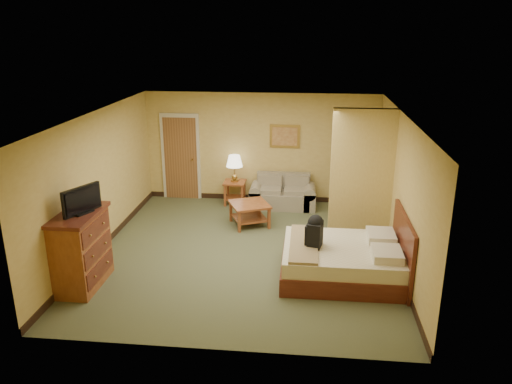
# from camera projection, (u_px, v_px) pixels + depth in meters

# --- Properties ---
(floor) EXTENTS (6.00, 6.00, 0.00)m
(floor) POSITION_uv_depth(u_px,v_px,m) (246.00, 252.00, 9.40)
(floor) COLOR #4F5537
(floor) RESTS_ON ground
(ceiling) EXTENTS (6.00, 6.00, 0.00)m
(ceiling) POSITION_uv_depth(u_px,v_px,m) (245.00, 115.00, 8.58)
(ceiling) COLOR white
(ceiling) RESTS_ON back_wall
(back_wall) EXTENTS (5.50, 0.02, 2.60)m
(back_wall) POSITION_uv_depth(u_px,v_px,m) (261.00, 148.00, 11.82)
(back_wall) COLOR tan
(back_wall) RESTS_ON floor
(left_wall) EXTENTS (0.02, 6.00, 2.60)m
(left_wall) POSITION_uv_depth(u_px,v_px,m) (99.00, 182.00, 9.26)
(left_wall) COLOR tan
(left_wall) RESTS_ON floor
(right_wall) EXTENTS (0.02, 6.00, 2.60)m
(right_wall) POSITION_uv_depth(u_px,v_px,m) (401.00, 192.00, 8.72)
(right_wall) COLOR tan
(right_wall) RESTS_ON floor
(partition) EXTENTS (1.20, 0.15, 2.60)m
(partition) POSITION_uv_depth(u_px,v_px,m) (361.00, 176.00, 9.65)
(partition) COLOR tan
(partition) RESTS_ON floor
(door) EXTENTS (0.94, 0.16, 2.10)m
(door) POSITION_uv_depth(u_px,v_px,m) (181.00, 157.00, 12.06)
(door) COLOR beige
(door) RESTS_ON floor
(baseboard) EXTENTS (5.50, 0.02, 0.12)m
(baseboard) POSITION_uv_depth(u_px,v_px,m) (261.00, 198.00, 12.20)
(baseboard) COLOR black
(baseboard) RESTS_ON floor
(loveseat) EXTENTS (1.53, 0.71, 0.77)m
(loveseat) POSITION_uv_depth(u_px,v_px,m) (283.00, 196.00, 11.69)
(loveseat) COLOR gray
(loveseat) RESTS_ON floor
(side_table) EXTENTS (0.51, 0.51, 0.56)m
(side_table) POSITION_uv_depth(u_px,v_px,m) (235.00, 189.00, 11.84)
(side_table) COLOR brown
(side_table) RESTS_ON floor
(table_lamp) EXTENTS (0.38, 0.38, 0.63)m
(table_lamp) POSITION_uv_depth(u_px,v_px,m) (234.00, 162.00, 11.63)
(table_lamp) COLOR #AC873F
(table_lamp) RESTS_ON side_table
(coffee_table) EXTENTS (1.00, 1.00, 0.49)m
(coffee_table) POSITION_uv_depth(u_px,v_px,m) (250.00, 209.00, 10.58)
(coffee_table) COLOR brown
(coffee_table) RESTS_ON floor
(wall_picture) EXTENTS (0.70, 0.04, 0.55)m
(wall_picture) POSITION_uv_depth(u_px,v_px,m) (285.00, 136.00, 11.64)
(wall_picture) COLOR #B78E3F
(wall_picture) RESTS_ON back_wall
(dresser) EXTENTS (0.62, 1.19, 1.27)m
(dresser) POSITION_uv_depth(u_px,v_px,m) (81.00, 249.00, 8.02)
(dresser) COLOR brown
(dresser) RESTS_ON floor
(tv) EXTENTS (0.36, 0.66, 0.44)m
(tv) POSITION_uv_depth(u_px,v_px,m) (82.00, 201.00, 7.74)
(tv) COLOR black
(tv) RESTS_ON dresser
(bed) EXTENTS (2.05, 1.75, 1.13)m
(bed) POSITION_uv_depth(u_px,v_px,m) (347.00, 260.00, 8.40)
(bed) COLOR #4F1C12
(bed) RESTS_ON floor
(backpack) EXTENTS (0.28, 0.36, 0.56)m
(backpack) POSITION_uv_depth(u_px,v_px,m) (315.00, 230.00, 8.23)
(backpack) COLOR black
(backpack) RESTS_ON bed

